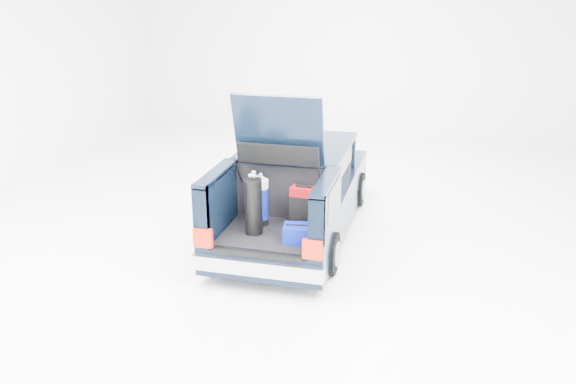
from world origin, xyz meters
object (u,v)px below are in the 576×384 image
(car, at_px, (297,191))
(blue_golf_bag, at_px, (261,202))
(red_suitcase, at_px, (303,206))
(blue_duffel, at_px, (301,234))
(black_golf_bag, at_px, (253,206))

(car, bearing_deg, blue_golf_bag, -99.17)
(red_suitcase, relative_size, blue_golf_bag, 0.77)
(car, height_order, blue_duffel, car)
(red_suitcase, distance_m, black_golf_bag, 0.78)
(red_suitcase, height_order, black_golf_bag, black_golf_bag)
(car, relative_size, blue_duffel, 8.93)
(black_golf_bag, height_order, blue_duffel, black_golf_bag)
(red_suitcase, height_order, blue_duffel, red_suitcase)
(car, height_order, blue_golf_bag, car)
(red_suitcase, xyz_separation_m, black_golf_bag, (-0.59, -0.49, 0.13))
(car, distance_m, red_suitcase, 1.27)
(car, distance_m, blue_duffel, 1.86)
(blue_golf_bag, xyz_separation_m, blue_duffel, (0.70, -0.45, -0.23))
(black_golf_bag, xyz_separation_m, blue_duffel, (0.70, -0.11, -0.29))
(black_golf_bag, bearing_deg, blue_golf_bag, 77.29)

